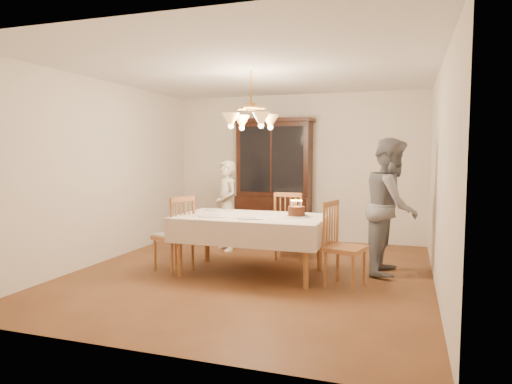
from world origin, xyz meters
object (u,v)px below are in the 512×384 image
(dining_table, at_px, (251,221))
(china_hutch, at_px, (274,182))
(chair_far_side, at_px, (290,229))
(birthday_cake, at_px, (296,212))
(elderly_woman, at_px, (226,206))

(dining_table, distance_m, china_hutch, 2.31)
(chair_far_side, bearing_deg, china_hutch, 116.15)
(china_hutch, bearing_deg, birthday_cake, -66.64)
(birthday_cake, bearing_deg, china_hutch, 113.36)
(dining_table, distance_m, elderly_woman, 1.48)
(chair_far_side, bearing_deg, elderly_woman, 167.45)
(chair_far_side, relative_size, birthday_cake, 3.33)
(dining_table, height_order, china_hutch, china_hutch)
(china_hutch, bearing_deg, elderly_woman, -115.35)
(china_hutch, bearing_deg, chair_far_side, -63.85)
(dining_table, xyz_separation_m, chair_far_side, (0.28, 0.97, -0.24))
(dining_table, distance_m, birthday_cake, 0.60)
(dining_table, relative_size, chair_far_side, 1.90)
(chair_far_side, relative_size, elderly_woman, 0.69)
(dining_table, xyz_separation_m, elderly_woman, (-0.84, 1.22, 0.04))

